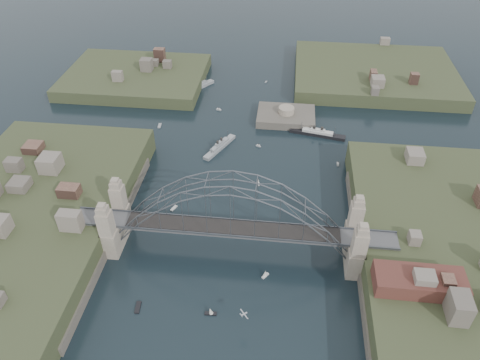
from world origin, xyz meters
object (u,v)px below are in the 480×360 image
bridge (232,217)px  naval_cruiser_far (198,87)px  ocean_liner (317,133)px  wharf_shed (419,282)px  fort_island (286,120)px  naval_cruiser_near (220,147)px

bridge → naval_cruiser_far: bearing=106.1°
bridge → ocean_liner: bridge is taller
wharf_shed → fort_island: bearing=110.9°
ocean_liner → naval_cruiser_near: bearing=-160.0°
naval_cruiser_far → naval_cruiser_near: bearing=-70.2°
bridge → naval_cruiser_far: (-26.44, 91.86, -11.44)m
fort_island → ocean_liner: size_ratio=1.07×
wharf_shed → naval_cruiser_far: 127.48m
wharf_shed → ocean_liner: bearing=105.1°
fort_island → wharf_shed: bearing=-69.1°
naval_cruiser_far → ocean_liner: size_ratio=0.72×
bridge → naval_cruiser_near: size_ratio=5.11×
fort_island → wharf_shed: size_ratio=1.10×
fort_island → bridge: bearing=-99.7°
naval_cruiser_near → bridge: bearing=-77.5°
fort_island → naval_cruiser_far: size_ratio=1.48×
wharf_shed → naval_cruiser_far: bearing=123.6°
bridge → fort_island: bridge is taller
wharf_shed → naval_cruiser_far: size_ratio=1.35×
fort_island → ocean_liner: (11.95, -9.82, 1.12)m
bridge → ocean_liner: size_ratio=4.09×
bridge → fort_island: bearing=80.3°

